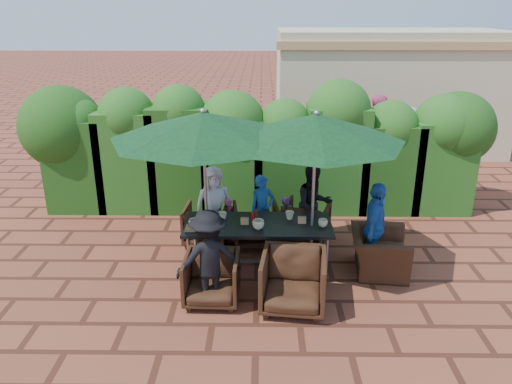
{
  "coord_description": "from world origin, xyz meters",
  "views": [
    {
      "loc": [
        0.07,
        -6.99,
        3.78
      ],
      "look_at": [
        -0.03,
        0.4,
        1.03
      ],
      "focal_mm": 35.0,
      "sensor_mm": 36.0,
      "label": 1
    }
  ],
  "objects_px": {
    "umbrella_right": "(316,128)",
    "chair_far_mid": "(256,223)",
    "chair_far_left": "(206,222)",
    "chair_near_right": "(293,279)",
    "chair_end_right": "(379,246)",
    "chair_near_left": "(212,276)",
    "umbrella_left": "(203,126)",
    "dining_table": "(258,228)",
    "chair_far_right": "(306,220)"
  },
  "relations": [
    {
      "from": "chair_far_right",
      "to": "chair_end_right",
      "type": "distance_m",
      "value": 1.45
    },
    {
      "from": "umbrella_left",
      "to": "umbrella_right",
      "type": "distance_m",
      "value": 1.57
    },
    {
      "from": "chair_far_left",
      "to": "chair_end_right",
      "type": "xyz_separation_m",
      "value": [
        2.71,
        -0.94,
        0.05
      ]
    },
    {
      "from": "umbrella_left",
      "to": "chair_far_left",
      "type": "bearing_deg",
      "value": 98.01
    },
    {
      "from": "umbrella_left",
      "to": "chair_near_left",
      "type": "bearing_deg",
      "value": -80.98
    },
    {
      "from": "umbrella_right",
      "to": "chair_far_mid",
      "type": "bearing_deg",
      "value": 132.4
    },
    {
      "from": "dining_table",
      "to": "chair_far_mid",
      "type": "xyz_separation_m",
      "value": [
        -0.04,
        0.86,
        -0.3
      ]
    },
    {
      "from": "umbrella_left",
      "to": "chair_end_right",
      "type": "relative_size",
      "value": 2.81
    },
    {
      "from": "chair_far_mid",
      "to": "chair_far_left",
      "type": "bearing_deg",
      "value": -8.71
    },
    {
      "from": "umbrella_right",
      "to": "chair_far_right",
      "type": "bearing_deg",
      "value": 88.84
    },
    {
      "from": "umbrella_right",
      "to": "chair_far_left",
      "type": "relative_size",
      "value": 3.44
    },
    {
      "from": "chair_near_left",
      "to": "chair_end_right",
      "type": "xyz_separation_m",
      "value": [
        2.44,
        0.87,
        0.04
      ]
    },
    {
      "from": "chair_far_right",
      "to": "chair_near_left",
      "type": "xyz_separation_m",
      "value": [
        -1.43,
        -1.92,
        -0.0
      ]
    },
    {
      "from": "chair_far_left",
      "to": "dining_table",
      "type": "bearing_deg",
      "value": 138.8
    },
    {
      "from": "umbrella_right",
      "to": "chair_near_right",
      "type": "xyz_separation_m",
      "value": [
        -0.32,
        -1.0,
        -1.78
      ]
    },
    {
      "from": "chair_far_right",
      "to": "chair_near_left",
      "type": "height_order",
      "value": "chair_far_right"
    },
    {
      "from": "umbrella_right",
      "to": "chair_far_mid",
      "type": "relative_size",
      "value": 3.32
    },
    {
      "from": "chair_near_left",
      "to": "chair_far_mid",
      "type": "bearing_deg",
      "value": 73.51
    },
    {
      "from": "chair_far_mid",
      "to": "chair_near_left",
      "type": "height_order",
      "value": "chair_far_mid"
    },
    {
      "from": "umbrella_left",
      "to": "chair_near_right",
      "type": "xyz_separation_m",
      "value": [
        1.25,
        -1.12,
        -1.78
      ]
    },
    {
      "from": "chair_far_left",
      "to": "chair_far_mid",
      "type": "height_order",
      "value": "chair_far_mid"
    },
    {
      "from": "dining_table",
      "to": "umbrella_left",
      "type": "relative_size",
      "value": 0.82
    },
    {
      "from": "chair_far_mid",
      "to": "chair_near_left",
      "type": "distance_m",
      "value": 1.86
    },
    {
      "from": "umbrella_left",
      "to": "chair_far_mid",
      "type": "xyz_separation_m",
      "value": [
        0.73,
        0.79,
        -1.84
      ]
    },
    {
      "from": "chair_far_right",
      "to": "chair_end_right",
      "type": "relative_size",
      "value": 0.79
    },
    {
      "from": "chair_far_right",
      "to": "chair_near_right",
      "type": "relative_size",
      "value": 0.88
    },
    {
      "from": "chair_near_right",
      "to": "chair_far_left",
      "type": "bearing_deg",
      "value": 131.39
    },
    {
      "from": "chair_near_left",
      "to": "umbrella_left",
      "type": "bearing_deg",
      "value": 100.52
    },
    {
      "from": "chair_far_mid",
      "to": "chair_far_right",
      "type": "bearing_deg",
      "value": -176.87
    },
    {
      "from": "chair_far_mid",
      "to": "umbrella_right",
      "type": "bearing_deg",
      "value": 126.05
    },
    {
      "from": "chair_far_right",
      "to": "chair_near_right",
      "type": "xyz_separation_m",
      "value": [
        -0.34,
        -2.06,
        0.05
      ]
    },
    {
      "from": "chair_far_mid",
      "to": "chair_near_left",
      "type": "relative_size",
      "value": 1.01
    },
    {
      "from": "chair_far_mid",
      "to": "chair_far_right",
      "type": "distance_m",
      "value": 0.87
    },
    {
      "from": "chair_far_mid",
      "to": "chair_end_right",
      "type": "xyz_separation_m",
      "value": [
        1.86,
        -0.9,
        0.04
      ]
    },
    {
      "from": "chair_far_left",
      "to": "chair_far_mid",
      "type": "relative_size",
      "value": 0.96
    },
    {
      "from": "chair_near_right",
      "to": "chair_end_right",
      "type": "height_order",
      "value": "chair_near_right"
    },
    {
      "from": "umbrella_right",
      "to": "chair_far_right",
      "type": "xyz_separation_m",
      "value": [
        0.02,
        1.06,
        -1.84
      ]
    },
    {
      "from": "chair_far_mid",
      "to": "chair_end_right",
      "type": "bearing_deg",
      "value": 147.79
    },
    {
      "from": "umbrella_right",
      "to": "chair_far_left",
      "type": "bearing_deg",
      "value": 150.56
    },
    {
      "from": "umbrella_left",
      "to": "chair_end_right",
      "type": "distance_m",
      "value": 3.16
    },
    {
      "from": "chair_far_left",
      "to": "chair_far_right",
      "type": "distance_m",
      "value": 1.71
    },
    {
      "from": "umbrella_left",
      "to": "chair_far_left",
      "type": "relative_size",
      "value": 3.66
    },
    {
      "from": "dining_table",
      "to": "chair_near_right",
      "type": "relative_size",
      "value": 2.55
    },
    {
      "from": "chair_far_mid",
      "to": "chair_near_right",
      "type": "relative_size",
      "value": 0.88
    },
    {
      "from": "chair_near_right",
      "to": "chair_far_right",
      "type": "bearing_deg",
      "value": 86.95
    },
    {
      "from": "dining_table",
      "to": "chair_far_mid",
      "type": "distance_m",
      "value": 0.91
    },
    {
      "from": "umbrella_right",
      "to": "chair_near_left",
      "type": "relative_size",
      "value": 3.36
    },
    {
      "from": "umbrella_left",
      "to": "chair_end_right",
      "type": "height_order",
      "value": "umbrella_left"
    },
    {
      "from": "umbrella_left",
      "to": "chair_near_right",
      "type": "distance_m",
      "value": 2.45
    },
    {
      "from": "umbrella_right",
      "to": "chair_far_left",
      "type": "xyz_separation_m",
      "value": [
        -1.68,
        0.95,
        -1.85
      ]
    }
  ]
}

